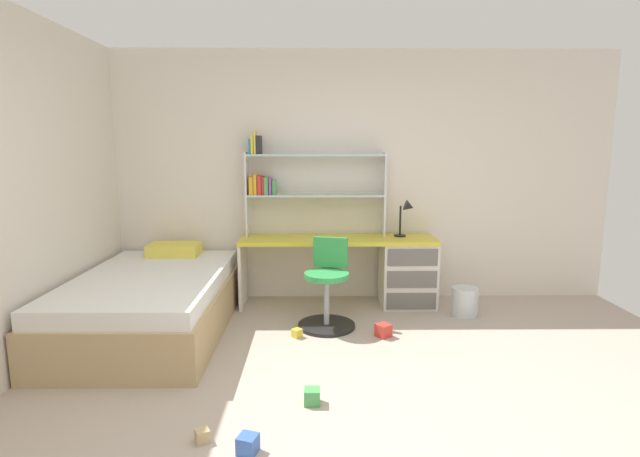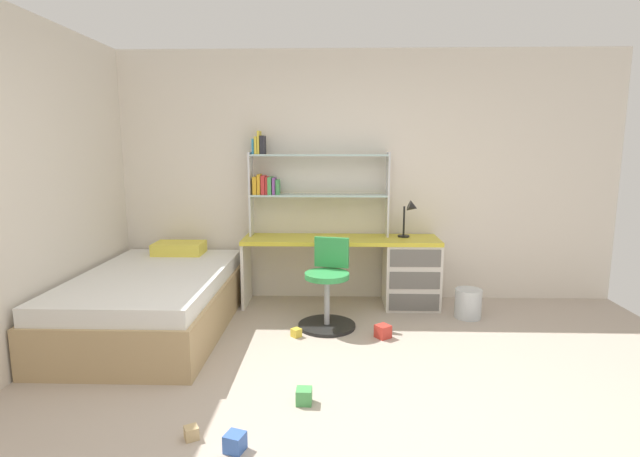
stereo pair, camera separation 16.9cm
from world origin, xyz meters
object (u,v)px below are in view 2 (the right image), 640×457
Objects in this scene: bookshelf_hutch at (299,179)px; toy_block_blue_2 at (235,442)px; toy_block_red_3 at (383,331)px; swivel_chair at (328,293)px; toy_block_yellow_0 at (296,333)px; waste_bin at (468,304)px; toy_block_natural_4 at (191,433)px; desk_lamp at (411,213)px; toy_block_green_1 at (304,396)px; desk at (392,268)px; bed_platform at (154,301)px.

bookshelf_hutch is 14.39× the size of toy_block_blue_2.
bookshelf_hutch reaches higher than toy_block_red_3.
toy_block_yellow_0 is at bearing -135.18° from swivel_chair.
bookshelf_hutch is 12.87× the size of toy_block_red_3.
waste_bin is 2.52× the size of toy_block_red_3.
toy_block_blue_2 is 1.37× the size of toy_block_natural_4.
waste_bin is at bearing -37.44° from desk_lamp.
toy_block_yellow_0 is 0.73× the size of toy_block_blue_2.
toy_block_green_1 is at bearing 55.79° from toy_block_blue_2.
toy_block_red_3 is at bearing 51.13° from toy_block_natural_4.
toy_block_red_3 is (0.78, -1.02, -1.24)m from bookshelf_hutch.
swivel_chair is 1.40m from toy_block_green_1.
desk_lamp is at bearing 12.25° from desk.
toy_block_natural_4 is (0.81, -1.64, -0.23)m from bed_platform.
waste_bin is at bearing 31.33° from toy_block_red_3.
desk_lamp is 1.70m from toy_block_yellow_0.
swivel_chair is 8.02× the size of toy_block_green_1.
toy_block_yellow_0 is at bearing -179.74° from toy_block_red_3.
toy_block_blue_2 is at bearing -120.54° from toy_block_red_3.
waste_bin reaches higher than toy_block_natural_4.
toy_block_red_3 is at bearing 59.46° from toy_block_blue_2.
bookshelf_hutch is at bearing 171.67° from desk.
desk is 2.75m from toy_block_blue_2.
bookshelf_hutch is 1.78m from toy_block_red_3.
bookshelf_hutch reaches higher than waste_bin.
bed_platform is 1.89m from toy_block_green_1.
toy_block_yellow_0 is (0.04, -1.02, -1.26)m from bookshelf_hutch.
toy_block_blue_2 is at bearing -130.32° from waste_bin.
waste_bin is (1.65, -0.49, -1.15)m from bookshelf_hutch.
toy_block_red_3 is (-0.35, -0.92, -0.90)m from desk_lamp.
desk reaches higher than toy_block_green_1.
bed_platform is 2.04m from toy_block_red_3.
swivel_chair is at bearing -168.91° from waste_bin.
swivel_chair is (0.30, -0.76, -0.98)m from bookshelf_hutch.
desk_lamp reaches higher than desk.
bed_platform is at bearing 138.76° from toy_block_green_1.
desk reaches higher than toy_block_yellow_0.
toy_block_blue_2 reaches higher than toy_block_natural_4.
desk is at bearing 68.62° from toy_block_green_1.
toy_block_natural_4 is at bearing -99.75° from bookshelf_hutch.
toy_block_green_1 is 0.61m from toy_block_blue_2.
desk_lamp is 3.85× the size of toy_block_blue_2.
bookshelf_hutch is at bearing 94.68° from toy_block_green_1.
toy_block_natural_4 is at bearing -146.58° from toy_block_green_1.
toy_block_natural_4 is (-0.61, -0.40, -0.01)m from toy_block_green_1.
waste_bin is at bearing 47.99° from toy_block_green_1.
desk is 27.21× the size of toy_block_yellow_0.
waste_bin is 3.84× the size of toy_block_yellow_0.
toy_block_green_1 is 0.73m from toy_block_natural_4.
toy_block_blue_2 is at bearing -93.64° from bookshelf_hutch.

